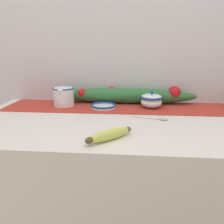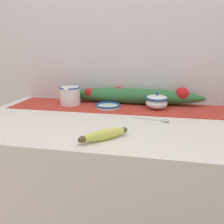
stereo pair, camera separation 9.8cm
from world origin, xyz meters
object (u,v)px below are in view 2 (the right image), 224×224
(banana, at_px, (104,134))
(small_dish, at_px, (108,106))
(cream_pitcher, at_px, (70,95))
(spoon, at_px, (163,121))
(sugar_bowl, at_px, (157,101))

(banana, bearing_deg, small_dish, 99.89)
(cream_pitcher, relative_size, banana, 0.84)
(banana, distance_m, spoon, 0.33)
(small_dish, xyz_separation_m, spoon, (0.30, -0.19, -0.01))
(cream_pitcher, xyz_separation_m, sugar_bowl, (0.50, -0.00, -0.02))
(sugar_bowl, distance_m, small_dish, 0.27)
(cream_pitcher, xyz_separation_m, small_dish, (0.23, -0.03, -0.05))
(banana, bearing_deg, sugar_bowl, 67.45)
(small_dish, distance_m, banana, 0.44)
(cream_pitcher, relative_size, spoon, 0.81)
(spoon, bearing_deg, banana, -117.99)
(sugar_bowl, height_order, spoon, sugar_bowl)
(sugar_bowl, xyz_separation_m, banana, (-0.19, -0.46, -0.02))
(cream_pitcher, bearing_deg, sugar_bowl, -0.11)
(small_dish, distance_m, spoon, 0.35)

